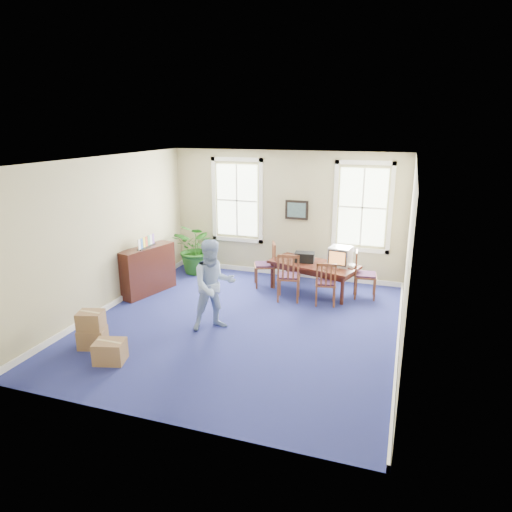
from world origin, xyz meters
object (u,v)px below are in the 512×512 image
(conference_table, at_px, (313,277))
(cardboard_boxes, at_px, (103,328))
(crt_tv, at_px, (340,256))
(chair_near_left, at_px, (289,276))
(credenza, at_px, (148,270))
(potted_plant, at_px, (198,248))
(man, at_px, (214,285))

(conference_table, height_order, cardboard_boxes, cardboard_boxes)
(crt_tv, bearing_deg, chair_near_left, -135.09)
(crt_tv, distance_m, credenza, 4.46)
(potted_plant, relative_size, cardboard_boxes, 1.09)
(credenza, distance_m, potted_plant, 1.77)
(conference_table, height_order, man, man)
(crt_tv, bearing_deg, conference_table, -166.72)
(conference_table, xyz_separation_m, credenza, (-3.64, -1.32, 0.21))
(chair_near_left, relative_size, potted_plant, 0.83)
(chair_near_left, bearing_deg, potted_plant, -31.82)
(credenza, xyz_separation_m, potted_plant, (0.47, 1.70, 0.12))
(man, height_order, credenza, man)
(man, xyz_separation_m, potted_plant, (-1.78, 3.00, -0.21))
(conference_table, height_order, credenza, credenza)
(chair_near_left, bearing_deg, cardboard_boxes, 41.39)
(cardboard_boxes, bearing_deg, man, 39.89)
(man, bearing_deg, credenza, 111.96)
(man, distance_m, credenza, 2.61)
(conference_table, xyz_separation_m, potted_plant, (-3.17, 0.38, 0.33))
(conference_table, bearing_deg, man, -101.09)
(cardboard_boxes, bearing_deg, conference_table, 53.01)
(potted_plant, bearing_deg, chair_near_left, -21.39)
(conference_table, relative_size, man, 1.15)
(cardboard_boxes, bearing_deg, chair_near_left, 51.83)
(conference_table, bearing_deg, chair_near_left, -104.05)
(potted_plant, bearing_deg, credenza, -105.35)
(chair_near_left, bearing_deg, credenza, 0.57)
(credenza, height_order, potted_plant, potted_plant)
(chair_near_left, relative_size, cardboard_boxes, 0.90)
(chair_near_left, xyz_separation_m, credenza, (-3.22, -0.63, 0.00))
(man, bearing_deg, conference_table, 23.95)
(crt_tv, relative_size, potted_plant, 0.38)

